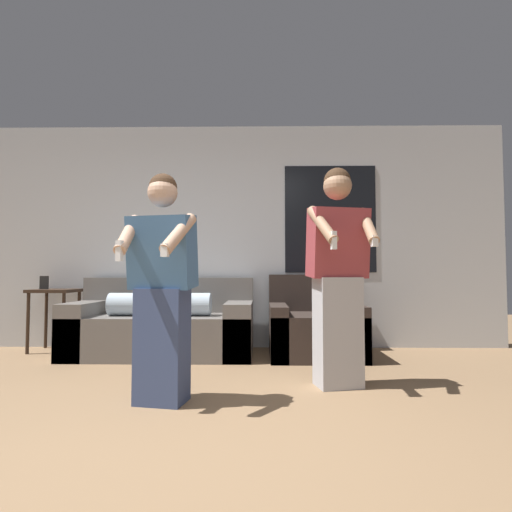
% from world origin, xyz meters
% --- Properties ---
extents(ground_plane, '(14.00, 14.00, 0.00)m').
position_xyz_m(ground_plane, '(0.00, 0.00, 0.00)').
color(ground_plane, '#846647').
extents(wall_back, '(6.83, 0.07, 2.70)m').
position_xyz_m(wall_back, '(0.02, 2.97, 1.35)').
color(wall_back, silver).
rests_on(wall_back, ground_plane).
extents(couch, '(1.95, 0.89, 0.84)m').
position_xyz_m(couch, '(-0.60, 2.49, 0.31)').
color(couch, slate).
rests_on(couch, ground_plane).
extents(armchair, '(0.97, 0.91, 0.87)m').
position_xyz_m(armchair, '(1.05, 2.48, 0.29)').
color(armchair, '#332823').
rests_on(armchair, ground_plane).
extents(side_table, '(0.47, 0.45, 0.86)m').
position_xyz_m(side_table, '(-1.91, 2.69, 0.58)').
color(side_table, '#332319').
rests_on(side_table, ground_plane).
extents(person_left, '(0.49, 0.53, 1.57)m').
position_xyz_m(person_left, '(-0.20, 0.85, 0.78)').
color(person_left, '#384770').
rests_on(person_left, ground_plane).
extents(person_right, '(0.51, 0.55, 1.72)m').
position_xyz_m(person_right, '(1.08, 1.26, 0.87)').
color(person_right, '#B2B2B7').
rests_on(person_right, ground_plane).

